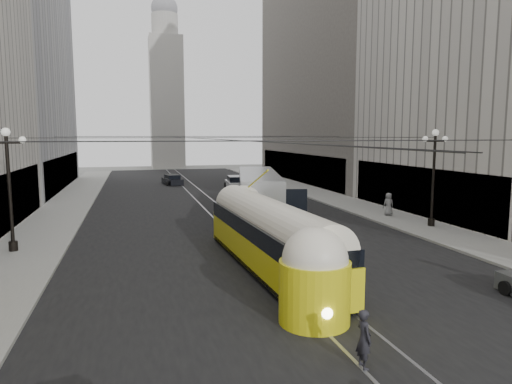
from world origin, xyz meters
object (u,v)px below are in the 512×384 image
streetcar (269,235)px  pedestrian_crossing_a (364,339)px  pedestrian_sidewalk_right (388,204)px  city_bus (258,193)px

streetcar → pedestrian_crossing_a: streetcar is taller
pedestrian_sidewalk_right → streetcar: bearing=39.6°
pedestrian_crossing_a → pedestrian_sidewalk_right: (12.67, 19.70, 0.20)m
streetcar → pedestrian_sidewalk_right: size_ratio=8.78×
streetcar → city_bus: (3.11, 13.12, 0.25)m
city_bus → streetcar: bearing=-103.3°
streetcar → city_bus: city_bus is taller
streetcar → pedestrian_sidewalk_right: (12.49, 10.38, -0.59)m
pedestrian_sidewalk_right → city_bus: bearing=-16.4°
pedestrian_crossing_a → pedestrian_sidewalk_right: 23.42m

